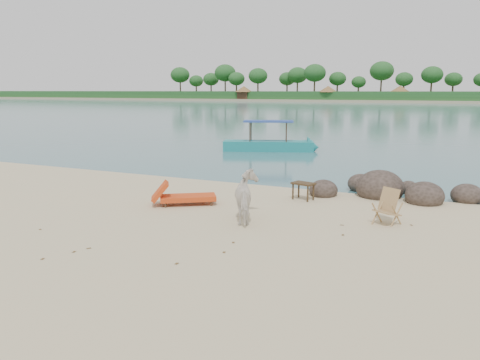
{
  "coord_description": "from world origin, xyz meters",
  "views": [
    {
      "loc": [
        4.86,
        -9.54,
        3.44
      ],
      "look_at": [
        -0.43,
        2.0,
        1.0
      ],
      "focal_mm": 35.0,
      "sensor_mm": 36.0,
      "label": 1
    }
  ],
  "objects_px": {
    "boulders": "(395,191)",
    "boat_near": "(268,126)",
    "lounge_chair": "(188,195)",
    "deck_chair": "(387,208)",
    "side_table": "(303,192)",
    "cow": "(248,198)"
  },
  "relations": [
    {
      "from": "boulders",
      "to": "boat_near",
      "type": "relative_size",
      "value": 1.06
    },
    {
      "from": "boulders",
      "to": "side_table",
      "type": "distance_m",
      "value": 3.07
    },
    {
      "from": "deck_chair",
      "to": "boat_near",
      "type": "height_order",
      "value": "boat_near"
    },
    {
      "from": "deck_chair",
      "to": "boat_near",
      "type": "bearing_deg",
      "value": 155.02
    },
    {
      "from": "lounge_chair",
      "to": "deck_chair",
      "type": "relative_size",
      "value": 2.29
    },
    {
      "from": "cow",
      "to": "lounge_chair",
      "type": "distance_m",
      "value": 2.56
    },
    {
      "from": "side_table",
      "to": "boat_near",
      "type": "distance_m",
      "value": 12.89
    },
    {
      "from": "boat_near",
      "to": "deck_chair",
      "type": "bearing_deg",
      "value": -77.35
    },
    {
      "from": "side_table",
      "to": "deck_chair",
      "type": "distance_m",
      "value": 3.29
    },
    {
      "from": "cow",
      "to": "boat_near",
      "type": "height_order",
      "value": "boat_near"
    },
    {
      "from": "boulders",
      "to": "lounge_chair",
      "type": "relative_size",
      "value": 2.99
    },
    {
      "from": "cow",
      "to": "deck_chair",
      "type": "distance_m",
      "value": 3.59
    },
    {
      "from": "deck_chair",
      "to": "lounge_chair",
      "type": "bearing_deg",
      "value": -144.57
    },
    {
      "from": "lounge_chair",
      "to": "deck_chair",
      "type": "distance_m",
      "value": 5.78
    },
    {
      "from": "cow",
      "to": "lounge_chair",
      "type": "relative_size",
      "value": 0.75
    },
    {
      "from": "lounge_chair",
      "to": "side_table",
      "type": "bearing_deg",
      "value": 0.66
    },
    {
      "from": "boulders",
      "to": "deck_chair",
      "type": "distance_m",
      "value": 3.41
    },
    {
      "from": "deck_chair",
      "to": "boulders",
      "type": "bearing_deg",
      "value": 125.59
    },
    {
      "from": "cow",
      "to": "boat_near",
      "type": "bearing_deg",
      "value": -99.68
    },
    {
      "from": "boulders",
      "to": "lounge_chair",
      "type": "height_order",
      "value": "boulders"
    },
    {
      "from": "side_table",
      "to": "boat_near",
      "type": "xyz_separation_m",
      "value": [
        -5.66,
        11.52,
        1.15
      ]
    },
    {
      "from": "cow",
      "to": "side_table",
      "type": "height_order",
      "value": "cow"
    }
  ]
}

